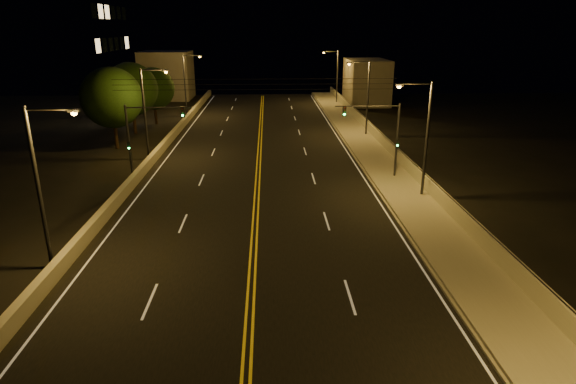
{
  "coord_description": "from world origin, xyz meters",
  "views": [
    {
      "loc": [
        0.89,
        -8.46,
        11.61
      ],
      "look_at": [
        2.0,
        18.0,
        2.5
      ],
      "focal_mm": 30.0,
      "sensor_mm": 36.0,
      "label": 1
    }
  ],
  "objects_px": {
    "tree_0": "(112,98)",
    "streetlight_6": "(187,81)",
    "streetlight_3": "(335,73)",
    "traffic_signal_right": "(385,132)",
    "tree_1": "(131,89)",
    "streetlight_1": "(423,132)",
    "tree_2": "(153,89)",
    "streetlight_5": "(147,107)",
    "streetlight_2": "(365,93)",
    "traffic_signal_left": "(141,134)",
    "streetlight_4": "(43,178)"
  },
  "relations": [
    {
      "from": "streetlight_3",
      "to": "tree_0",
      "type": "distance_m",
      "value": 38.44
    },
    {
      "from": "tree_0",
      "to": "tree_1",
      "type": "distance_m",
      "value": 7.1
    },
    {
      "from": "streetlight_1",
      "to": "tree_2",
      "type": "xyz_separation_m",
      "value": [
        -24.69,
        28.82,
        -0.4
      ]
    },
    {
      "from": "streetlight_1",
      "to": "traffic_signal_right",
      "type": "distance_m",
      "value": 4.92
    },
    {
      "from": "tree_2",
      "to": "traffic_signal_left",
      "type": "bearing_deg",
      "value": -79.72
    },
    {
      "from": "streetlight_1",
      "to": "streetlight_5",
      "type": "distance_m",
      "value": 24.37
    },
    {
      "from": "tree_0",
      "to": "streetlight_6",
      "type": "bearing_deg",
      "value": 76.27
    },
    {
      "from": "streetlight_5",
      "to": "tree_1",
      "type": "distance_m",
      "value": 12.25
    },
    {
      "from": "traffic_signal_left",
      "to": "tree_1",
      "type": "bearing_deg",
      "value": 106.66
    },
    {
      "from": "streetlight_4",
      "to": "tree_1",
      "type": "distance_m",
      "value": 33.0
    },
    {
      "from": "streetlight_4",
      "to": "traffic_signal_right",
      "type": "xyz_separation_m",
      "value": [
        19.89,
        14.18,
        -0.95
      ]
    },
    {
      "from": "streetlight_2",
      "to": "traffic_signal_right",
      "type": "relative_size",
      "value": 1.35
    },
    {
      "from": "tree_0",
      "to": "streetlight_1",
      "type": "bearing_deg",
      "value": -31.78
    },
    {
      "from": "streetlight_2",
      "to": "streetlight_4",
      "type": "xyz_separation_m",
      "value": [
        -21.39,
        -30.03,
        0.0
      ]
    },
    {
      "from": "streetlight_5",
      "to": "streetlight_6",
      "type": "xyz_separation_m",
      "value": [
        0.0,
        22.52,
        0.0
      ]
    },
    {
      "from": "traffic_signal_right",
      "to": "traffic_signal_left",
      "type": "bearing_deg",
      "value": 180.0
    },
    {
      "from": "streetlight_5",
      "to": "tree_1",
      "type": "bearing_deg",
      "value": 111.26
    },
    {
      "from": "tree_0",
      "to": "streetlight_3",
      "type": "bearing_deg",
      "value": 47.76
    },
    {
      "from": "traffic_signal_left",
      "to": "tree_2",
      "type": "bearing_deg",
      "value": 100.28
    },
    {
      "from": "traffic_signal_right",
      "to": "tree_1",
      "type": "relative_size",
      "value": 0.76
    },
    {
      "from": "streetlight_1",
      "to": "streetlight_5",
      "type": "bearing_deg",
      "value": 151.35
    },
    {
      "from": "tree_1",
      "to": "streetlight_1",
      "type": "bearing_deg",
      "value": -41.81
    },
    {
      "from": "tree_1",
      "to": "tree_2",
      "type": "height_order",
      "value": "tree_1"
    },
    {
      "from": "traffic_signal_left",
      "to": "streetlight_2",
      "type": "bearing_deg",
      "value": 37.98
    },
    {
      "from": "streetlight_2",
      "to": "streetlight_3",
      "type": "bearing_deg",
      "value": 90.0
    },
    {
      "from": "traffic_signal_right",
      "to": "tree_1",
      "type": "bearing_deg",
      "value": 142.73
    },
    {
      "from": "traffic_signal_right",
      "to": "tree_0",
      "type": "height_order",
      "value": "tree_0"
    },
    {
      "from": "streetlight_1",
      "to": "streetlight_3",
      "type": "bearing_deg",
      "value": 90.0
    },
    {
      "from": "traffic_signal_left",
      "to": "tree_2",
      "type": "distance_m",
      "value": 24.63
    },
    {
      "from": "traffic_signal_right",
      "to": "traffic_signal_left",
      "type": "xyz_separation_m",
      "value": [
        -18.79,
        0.0,
        0.0
      ]
    },
    {
      "from": "streetlight_3",
      "to": "streetlight_5",
      "type": "height_order",
      "value": "same"
    },
    {
      "from": "streetlight_2",
      "to": "tree_1",
      "type": "bearing_deg",
      "value": 174.1
    },
    {
      "from": "streetlight_1",
      "to": "streetlight_2",
      "type": "bearing_deg",
      "value": 90.0
    },
    {
      "from": "tree_0",
      "to": "streetlight_5",
      "type": "bearing_deg",
      "value": -44.17
    },
    {
      "from": "streetlight_5",
      "to": "streetlight_6",
      "type": "height_order",
      "value": "same"
    },
    {
      "from": "streetlight_1",
      "to": "traffic_signal_right",
      "type": "height_order",
      "value": "streetlight_1"
    },
    {
      "from": "streetlight_4",
      "to": "traffic_signal_right",
      "type": "distance_m",
      "value": 24.45
    },
    {
      "from": "streetlight_2",
      "to": "traffic_signal_left",
      "type": "bearing_deg",
      "value": -142.02
    },
    {
      "from": "streetlight_1",
      "to": "tree_1",
      "type": "bearing_deg",
      "value": 138.19
    },
    {
      "from": "streetlight_3",
      "to": "streetlight_4",
      "type": "distance_m",
      "value": 58.13
    },
    {
      "from": "tree_1",
      "to": "traffic_signal_left",
      "type": "bearing_deg",
      "value": -73.34
    },
    {
      "from": "streetlight_1",
      "to": "tree_0",
      "type": "distance_m",
      "value": 30.39
    },
    {
      "from": "streetlight_2",
      "to": "streetlight_6",
      "type": "distance_m",
      "value": 25.44
    },
    {
      "from": "streetlight_6",
      "to": "tree_2",
      "type": "distance_m",
      "value": 6.33
    },
    {
      "from": "streetlight_3",
      "to": "tree_2",
      "type": "height_order",
      "value": "streetlight_3"
    },
    {
      "from": "streetlight_3",
      "to": "traffic_signal_left",
      "type": "bearing_deg",
      "value": -116.97
    },
    {
      "from": "tree_1",
      "to": "streetlight_5",
      "type": "bearing_deg",
      "value": -68.74
    },
    {
      "from": "streetlight_4",
      "to": "tree_0",
      "type": "height_order",
      "value": "streetlight_4"
    },
    {
      "from": "streetlight_2",
      "to": "traffic_signal_right",
      "type": "bearing_deg",
      "value": -95.41
    },
    {
      "from": "streetlight_5",
      "to": "tree_2",
      "type": "bearing_deg",
      "value": 100.89
    }
  ]
}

